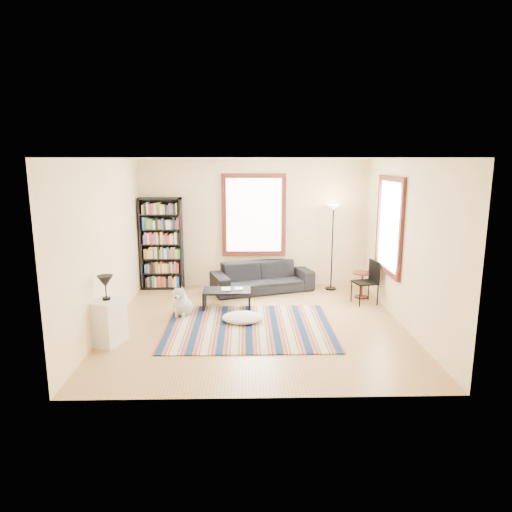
{
  "coord_description": "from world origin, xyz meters",
  "views": [
    {
      "loc": [
        -0.19,
        -7.46,
        2.77
      ],
      "look_at": [
        0.0,
        0.5,
        1.1
      ],
      "focal_mm": 32.0,
      "sensor_mm": 36.0,
      "label": 1
    }
  ],
  "objects_px": {
    "bookshelf": "(162,244)",
    "dog": "(182,301)",
    "side_table": "(362,285)",
    "folding_chair": "(365,282)",
    "white_cabinet": "(108,322)",
    "floor_lamp": "(332,248)",
    "sofa": "(262,277)",
    "floor_cushion": "(243,318)",
    "coffee_table": "(227,299)"
  },
  "relations": [
    {
      "from": "floor_lamp",
      "to": "dog",
      "type": "xyz_separation_m",
      "value": [
        -3.02,
        -1.65,
        -0.65
      ]
    },
    {
      "from": "folding_chair",
      "to": "bookshelf",
      "type": "bearing_deg",
      "value": 150.58
    },
    {
      "from": "sofa",
      "to": "floor_lamp",
      "type": "relative_size",
      "value": 1.15
    },
    {
      "from": "folding_chair",
      "to": "dog",
      "type": "height_order",
      "value": "folding_chair"
    },
    {
      "from": "bookshelf",
      "to": "side_table",
      "type": "xyz_separation_m",
      "value": [
        4.21,
        -0.81,
        -0.73
      ]
    },
    {
      "from": "bookshelf",
      "to": "floor_cushion",
      "type": "height_order",
      "value": "bookshelf"
    },
    {
      "from": "bookshelf",
      "to": "floor_lamp",
      "type": "distance_m",
      "value": 3.7
    },
    {
      "from": "dog",
      "to": "floor_lamp",
      "type": "bearing_deg",
      "value": 39.4
    },
    {
      "from": "bookshelf",
      "to": "coffee_table",
      "type": "xyz_separation_m",
      "value": [
        1.46,
        -1.42,
        -0.82
      ]
    },
    {
      "from": "sofa",
      "to": "folding_chair",
      "type": "xyz_separation_m",
      "value": [
        1.98,
        -0.93,
        0.12
      ]
    },
    {
      "from": "floor_lamp",
      "to": "sofa",
      "type": "bearing_deg",
      "value": -176.22
    },
    {
      "from": "floor_lamp",
      "to": "white_cabinet",
      "type": "bearing_deg",
      "value": -143.63
    },
    {
      "from": "floor_lamp",
      "to": "bookshelf",
      "type": "bearing_deg",
      "value": 177.36
    },
    {
      "from": "bookshelf",
      "to": "dog",
      "type": "height_order",
      "value": "bookshelf"
    },
    {
      "from": "floor_cushion",
      "to": "folding_chair",
      "type": "xyz_separation_m",
      "value": [
        2.39,
        1.02,
        0.34
      ]
    },
    {
      "from": "folding_chair",
      "to": "white_cabinet",
      "type": "xyz_separation_m",
      "value": [
        -4.45,
        -1.9,
        -0.08
      ]
    },
    {
      "from": "bookshelf",
      "to": "folding_chair",
      "type": "height_order",
      "value": "bookshelf"
    },
    {
      "from": "sofa",
      "to": "white_cabinet",
      "type": "distance_m",
      "value": 3.76
    },
    {
      "from": "side_table",
      "to": "coffee_table",
      "type": "bearing_deg",
      "value": -167.6
    },
    {
      "from": "white_cabinet",
      "to": "folding_chair",
      "type": "bearing_deg",
      "value": 42.27
    },
    {
      "from": "floor_lamp",
      "to": "side_table",
      "type": "bearing_deg",
      "value": -51.15
    },
    {
      "from": "floor_lamp",
      "to": "folding_chair",
      "type": "relative_size",
      "value": 2.16
    },
    {
      "from": "side_table",
      "to": "white_cabinet",
      "type": "distance_m",
      "value": 5.05
    },
    {
      "from": "dog",
      "to": "folding_chair",
      "type": "bearing_deg",
      "value": 20.78
    },
    {
      "from": "sofa",
      "to": "white_cabinet",
      "type": "bearing_deg",
      "value": -148.83
    },
    {
      "from": "side_table",
      "to": "dog",
      "type": "distance_m",
      "value": 3.68
    },
    {
      "from": "floor_lamp",
      "to": "folding_chair",
      "type": "height_order",
      "value": "floor_lamp"
    },
    {
      "from": "floor_lamp",
      "to": "folding_chair",
      "type": "bearing_deg",
      "value": -65.68
    },
    {
      "from": "bookshelf",
      "to": "side_table",
      "type": "relative_size",
      "value": 3.7
    },
    {
      "from": "floor_lamp",
      "to": "white_cabinet",
      "type": "xyz_separation_m",
      "value": [
        -3.98,
        -2.93,
        -0.58
      ]
    },
    {
      "from": "dog",
      "to": "sofa",
      "type": "bearing_deg",
      "value": 56.56
    },
    {
      "from": "bookshelf",
      "to": "floor_cushion",
      "type": "xyz_separation_m",
      "value": [
        1.77,
        -2.23,
        -0.91
      ]
    },
    {
      "from": "side_table",
      "to": "folding_chair",
      "type": "bearing_deg",
      "value": -97.28
    },
    {
      "from": "sofa",
      "to": "bookshelf",
      "type": "distance_m",
      "value": 2.3
    },
    {
      "from": "sofa",
      "to": "floor_cushion",
      "type": "bearing_deg",
      "value": -119.67
    },
    {
      "from": "dog",
      "to": "white_cabinet",
      "type": "bearing_deg",
      "value": -116.2
    },
    {
      "from": "floor_lamp",
      "to": "white_cabinet",
      "type": "height_order",
      "value": "floor_lamp"
    },
    {
      "from": "sofa",
      "to": "floor_lamp",
      "type": "xyz_separation_m",
      "value": [
        1.51,
        0.1,
        0.62
      ]
    },
    {
      "from": "bookshelf",
      "to": "floor_lamp",
      "type": "bearing_deg",
      "value": -2.64
    },
    {
      "from": "bookshelf",
      "to": "folding_chair",
      "type": "bearing_deg",
      "value": -16.13
    },
    {
      "from": "bookshelf",
      "to": "side_table",
      "type": "distance_m",
      "value": 4.35
    },
    {
      "from": "bookshelf",
      "to": "dog",
      "type": "relative_size",
      "value": 3.57
    },
    {
      "from": "dog",
      "to": "floor_cushion",
      "type": "bearing_deg",
      "value": -9.62
    },
    {
      "from": "floor_cushion",
      "to": "dog",
      "type": "bearing_deg",
      "value": 159.65
    },
    {
      "from": "floor_cushion",
      "to": "white_cabinet",
      "type": "relative_size",
      "value": 1.03
    },
    {
      "from": "folding_chair",
      "to": "white_cabinet",
      "type": "distance_m",
      "value": 4.84
    },
    {
      "from": "side_table",
      "to": "folding_chair",
      "type": "xyz_separation_m",
      "value": [
        -0.05,
        -0.39,
        0.16
      ]
    },
    {
      "from": "folding_chair",
      "to": "floor_lamp",
      "type": "bearing_deg",
      "value": 101.03
    },
    {
      "from": "floor_lamp",
      "to": "dog",
      "type": "bearing_deg",
      "value": -151.33
    },
    {
      "from": "sofa",
      "to": "coffee_table",
      "type": "relative_size",
      "value": 2.37
    }
  ]
}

